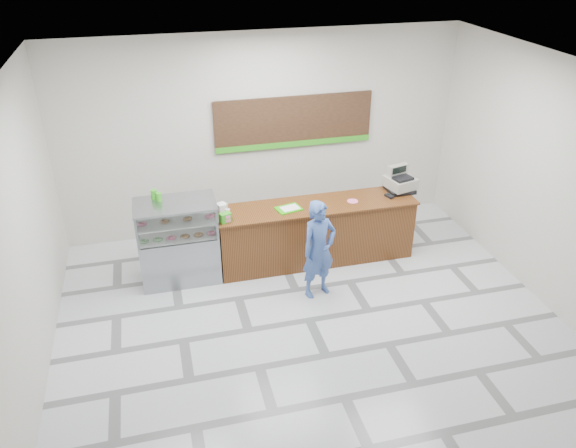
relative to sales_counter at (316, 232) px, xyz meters
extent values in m
plane|color=silver|center=(-0.55, -1.55, -0.52)|extent=(7.00, 7.00, 0.00)
plane|color=beige|center=(-0.55, 1.45, 1.23)|extent=(7.00, 0.00, 7.00)
plane|color=silver|center=(-0.55, -1.55, 2.98)|extent=(7.00, 7.00, 0.00)
cube|color=brown|center=(0.00, 0.00, -0.02)|extent=(3.20, 0.70, 1.00)
cube|color=brown|center=(0.00, 0.00, 0.50)|extent=(3.26, 0.76, 0.03)
cube|color=gray|center=(-2.22, 0.00, -0.12)|extent=(1.20, 0.70, 0.80)
cube|color=white|center=(-2.22, 0.00, 0.53)|extent=(1.20, 0.70, 0.50)
cube|color=gray|center=(-2.22, 0.00, 0.80)|extent=(1.22, 0.72, 0.03)
cube|color=silver|center=(-2.22, 0.00, 0.30)|extent=(1.14, 0.64, 0.02)
cube|color=silver|center=(-2.22, 0.00, 0.54)|extent=(1.14, 0.64, 0.02)
torus|color=#7AC172|center=(-2.72, -0.10, 0.34)|extent=(0.15, 0.15, 0.05)
torus|color=#7AC172|center=(-2.52, -0.10, 0.34)|extent=(0.15, 0.15, 0.05)
torus|color=pink|center=(-2.32, -0.10, 0.34)|extent=(0.15, 0.15, 0.05)
torus|color=#945A27|center=(-2.12, -0.10, 0.34)|extent=(0.15, 0.15, 0.05)
torus|color=#945A27|center=(-1.92, -0.10, 0.34)|extent=(0.15, 0.15, 0.05)
torus|color=pink|center=(-1.72, -0.10, 0.34)|extent=(0.15, 0.15, 0.05)
torus|color=pink|center=(-2.72, 0.05, 0.58)|extent=(0.15, 0.15, 0.05)
torus|color=#945A27|center=(-2.39, 0.05, 0.58)|extent=(0.15, 0.15, 0.05)
torus|color=#945A27|center=(-2.05, 0.05, 0.58)|extent=(0.15, 0.15, 0.05)
torus|color=pink|center=(-1.72, 0.05, 0.58)|extent=(0.15, 0.15, 0.05)
cube|color=black|center=(0.00, 1.41, 1.43)|extent=(2.80, 0.05, 0.90)
cube|color=green|center=(0.00, 1.38, 1.03)|extent=(2.80, 0.02, 0.10)
cube|color=black|center=(1.50, 0.15, 0.55)|extent=(0.43, 0.43, 0.06)
cube|color=gray|center=(1.50, 0.15, 0.66)|extent=(0.53, 0.55, 0.17)
cube|color=black|center=(1.50, 0.06, 0.77)|extent=(0.35, 0.28, 0.04)
cube|color=gray|center=(1.50, 0.28, 0.84)|extent=(0.38, 0.20, 0.17)
cube|color=black|center=(1.50, 0.22, 0.86)|extent=(0.28, 0.08, 0.11)
cube|color=black|center=(1.23, -0.05, 0.53)|extent=(0.13, 0.18, 0.04)
cube|color=#2DB90B|center=(-0.47, -0.05, 0.52)|extent=(0.44, 0.36, 0.02)
cube|color=white|center=(-0.45, -0.05, 0.53)|extent=(0.32, 0.25, 0.00)
cube|color=white|center=(-1.50, 0.16, 0.57)|extent=(0.18, 0.18, 0.12)
cylinder|color=silver|center=(-1.43, -0.02, 0.57)|extent=(0.07, 0.07, 0.11)
cube|color=green|center=(-1.50, -0.22, 0.59)|extent=(0.20, 0.16, 0.15)
cylinder|color=pink|center=(0.60, -0.04, 0.52)|extent=(0.18, 0.18, 0.00)
cylinder|color=green|center=(-2.49, 0.22, 0.89)|extent=(0.10, 0.10, 0.15)
cylinder|color=green|center=(-2.43, 0.13, 0.88)|extent=(0.08, 0.08, 0.13)
imported|color=#3B599F|center=(-0.24, -0.94, 0.26)|extent=(0.65, 0.52, 1.55)
camera|label=1|loc=(-2.44, -7.65, 4.55)|focal=35.00mm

